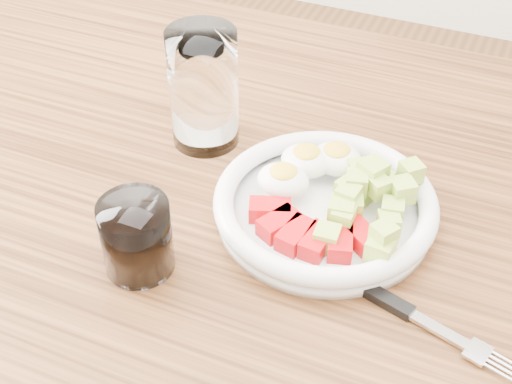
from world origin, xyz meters
TOP-DOWN VIEW (x-y plane):
  - dining_table at (0.00, 0.00)m, footprint 1.50×0.90m
  - bowl at (0.06, 0.03)m, footprint 0.24×0.24m
  - fork at (0.16, -0.06)m, footprint 0.22×0.08m
  - water_glass at (-0.12, 0.11)m, footprint 0.08×0.08m
  - coffee_glass at (-0.09, -0.11)m, footprint 0.07×0.07m

SIDE VIEW (x-z plane):
  - dining_table at x=0.00m, z-range 0.28..1.05m
  - fork at x=0.16m, z-range 0.77..0.78m
  - bowl at x=0.06m, z-range 0.76..0.82m
  - coffee_glass at x=-0.09m, z-range 0.77..0.85m
  - water_glass at x=-0.12m, z-range 0.77..0.91m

